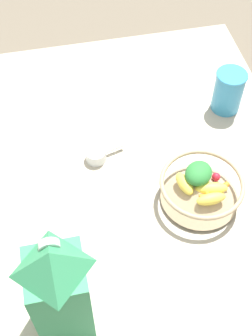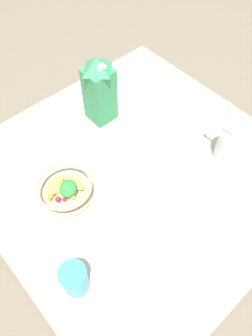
% 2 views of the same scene
% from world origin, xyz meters
% --- Properties ---
extents(ground_plane, '(6.00, 6.00, 0.00)m').
position_xyz_m(ground_plane, '(0.00, 0.00, 0.00)').
color(ground_plane, '#665B4C').
extents(countertop, '(1.03, 1.03, 0.04)m').
position_xyz_m(countertop, '(0.00, 0.00, 0.02)').
color(countertop, '#B2A893').
rests_on(countertop, ground_plane).
extents(fruit_bowl, '(0.18, 0.18, 0.09)m').
position_xyz_m(fruit_bowl, '(-0.25, 0.07, 0.08)').
color(fruit_bowl, tan).
rests_on(fruit_bowl, countertop).
extents(milk_carton, '(0.09, 0.09, 0.28)m').
position_xyz_m(milk_carton, '(0.07, 0.28, 0.18)').
color(milk_carton, '#338C59').
rests_on(milk_carton, countertop).
extents(drinking_cup, '(0.08, 0.08, 0.11)m').
position_xyz_m(drinking_cup, '(-0.40, -0.18, 0.10)').
color(drinking_cup, '#3893C6').
rests_on(drinking_cup, countertop).
extents(measuring_scoop, '(0.09, 0.05, 0.03)m').
position_xyz_m(measuring_scoop, '(-0.05, -0.08, 0.05)').
color(measuring_scoop, white).
rests_on(measuring_scoop, countertop).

